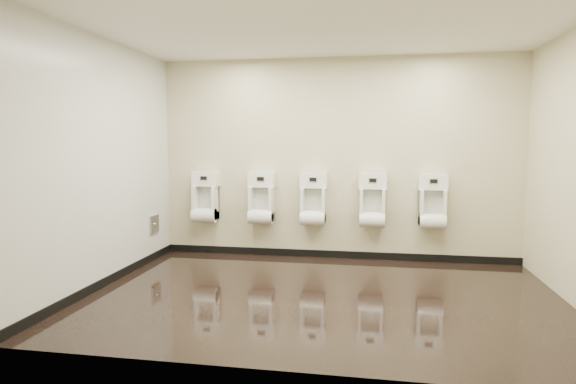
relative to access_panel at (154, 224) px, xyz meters
name	(u,v)px	position (x,y,z in m)	size (l,w,h in m)	color
ground	(323,296)	(2.48, -1.20, -0.50)	(5.00, 3.50, 0.00)	black
ceiling	(325,27)	(2.48, -1.20, 2.30)	(5.00, 3.50, 0.00)	silver
back_wall	(336,159)	(2.48, 0.55, 0.90)	(5.00, 0.02, 2.80)	beige
front_wall	(298,177)	(2.48, -2.95, 0.90)	(5.00, 0.02, 2.80)	beige
left_wall	(103,163)	(-0.02, -1.20, 0.90)	(0.02, 3.50, 2.80)	beige
tile_overlay_left	(103,163)	(-0.01, -1.20, 0.90)	(0.01, 3.50, 2.80)	silver
skirting_back	(335,254)	(2.48, 0.54, -0.45)	(5.00, 0.02, 0.10)	black
skirting_left	(109,280)	(-0.01, -1.20, -0.45)	(0.02, 3.50, 0.10)	black
access_panel	(154,224)	(0.00, 0.00, 0.00)	(0.04, 0.25, 0.25)	#9E9EA3
urinal_0	(205,201)	(0.60, 0.42, 0.30)	(0.39, 0.29, 0.72)	silver
urinal_1	(261,202)	(1.44, 0.42, 0.30)	(0.39, 0.29, 0.72)	silver
urinal_2	(313,203)	(2.18, 0.42, 0.30)	(0.39, 0.29, 0.72)	silver
urinal_3	(372,204)	(2.99, 0.42, 0.30)	(0.39, 0.29, 0.72)	silver
urinal_4	(432,205)	(3.78, 0.42, 0.30)	(0.39, 0.29, 0.72)	silver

